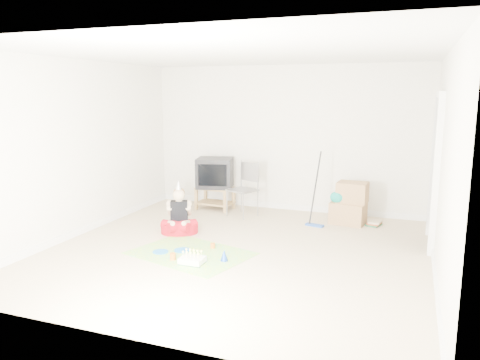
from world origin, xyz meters
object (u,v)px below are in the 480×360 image
(tv_stand, at_px, (215,196))
(seated_woman, at_px, (179,221))
(crt_tv, at_px, (215,173))
(folding_chair, at_px, (242,190))
(birthday_cake, at_px, (192,261))
(cardboard_boxes, at_px, (349,204))

(tv_stand, bearing_deg, seated_woman, -87.08)
(crt_tv, xyz_separation_m, seated_woman, (0.08, -1.56, -0.50))
(folding_chair, distance_m, birthday_cake, 2.46)
(crt_tv, bearing_deg, tv_stand, -77.26)
(birthday_cake, bearing_deg, seated_woman, 124.10)
(crt_tv, relative_size, cardboard_boxes, 0.91)
(cardboard_boxes, height_order, seated_woman, seated_woman)
(cardboard_boxes, bearing_deg, crt_tv, 176.84)
(cardboard_boxes, bearing_deg, seated_woman, -148.93)
(folding_chair, distance_m, seated_woman, 1.42)
(folding_chair, bearing_deg, cardboard_boxes, 4.90)
(crt_tv, bearing_deg, seated_woman, -100.91)
(folding_chair, relative_size, birthday_cake, 3.19)
(crt_tv, distance_m, cardboard_boxes, 2.47)
(crt_tv, distance_m, seated_woman, 1.64)
(cardboard_boxes, distance_m, seated_woman, 2.76)
(tv_stand, relative_size, folding_chair, 0.72)
(tv_stand, xyz_separation_m, cardboard_boxes, (2.44, -0.13, 0.08))
(crt_tv, bearing_deg, folding_chair, -38.12)
(folding_chair, relative_size, cardboard_boxes, 1.38)
(cardboard_boxes, xyz_separation_m, seated_woman, (-2.36, -1.42, -0.15))
(tv_stand, bearing_deg, cardboard_boxes, -3.16)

